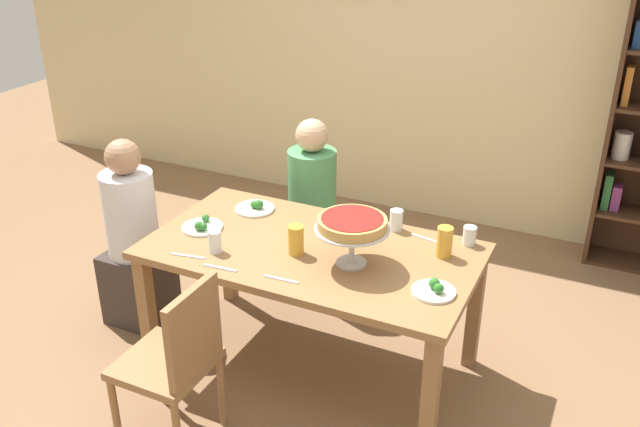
# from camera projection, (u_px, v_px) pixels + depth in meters

# --- Properties ---
(ground_plane) EXTENTS (12.00, 12.00, 0.00)m
(ground_plane) POSITION_uv_depth(u_px,v_px,m) (312.00, 365.00, 3.80)
(ground_plane) COLOR #846042
(rear_partition) EXTENTS (8.00, 0.12, 2.80)m
(rear_partition) POSITION_uv_depth(u_px,v_px,m) (445.00, 37.00, 4.98)
(rear_partition) COLOR beige
(rear_partition) RESTS_ON ground_plane
(dining_table) EXTENTS (1.67, 0.91, 0.74)m
(dining_table) POSITION_uv_depth(u_px,v_px,m) (312.00, 263.00, 3.52)
(dining_table) COLOR olive
(dining_table) RESTS_ON ground_plane
(diner_head_west) EXTENTS (0.34, 0.34, 1.15)m
(diner_head_west) POSITION_uv_depth(u_px,v_px,m) (135.00, 246.00, 4.02)
(diner_head_west) COLOR #382D28
(diner_head_west) RESTS_ON ground_plane
(diner_far_left) EXTENTS (0.34, 0.34, 1.15)m
(diner_far_left) POSITION_uv_depth(u_px,v_px,m) (312.00, 219.00, 4.34)
(diner_far_left) COLOR #382D28
(diner_far_left) RESTS_ON ground_plane
(chair_near_left) EXTENTS (0.40, 0.40, 0.87)m
(chair_near_left) POSITION_uv_depth(u_px,v_px,m) (177.00, 358.00, 3.08)
(chair_near_left) COLOR olive
(chair_near_left) RESTS_ON ground_plane
(deep_dish_pizza_stand) EXTENTS (0.36, 0.36, 0.25)m
(deep_dish_pizza_stand) POSITION_uv_depth(u_px,v_px,m) (352.00, 226.00, 3.25)
(deep_dish_pizza_stand) COLOR silver
(deep_dish_pizza_stand) RESTS_ON dining_table
(salad_plate_near_diner) EXTENTS (0.22, 0.22, 0.07)m
(salad_plate_near_diner) POSITION_uv_depth(u_px,v_px,m) (255.00, 208.00, 3.88)
(salad_plate_near_diner) COLOR white
(salad_plate_near_diner) RESTS_ON dining_table
(salad_plate_far_diner) EXTENTS (0.20, 0.20, 0.07)m
(salad_plate_far_diner) POSITION_uv_depth(u_px,v_px,m) (434.00, 290.00, 3.09)
(salad_plate_far_diner) COLOR white
(salad_plate_far_diner) RESTS_ON dining_table
(salad_plate_spare) EXTENTS (0.22, 0.22, 0.06)m
(salad_plate_spare) POSITION_uv_depth(u_px,v_px,m) (202.00, 226.00, 3.66)
(salad_plate_spare) COLOR white
(salad_plate_spare) RESTS_ON dining_table
(beer_glass_amber_tall) EXTENTS (0.08, 0.08, 0.16)m
(beer_glass_amber_tall) POSITION_uv_depth(u_px,v_px,m) (444.00, 242.00, 3.37)
(beer_glass_amber_tall) COLOR gold
(beer_glass_amber_tall) RESTS_ON dining_table
(beer_glass_amber_short) EXTENTS (0.08, 0.08, 0.15)m
(beer_glass_amber_short) POSITION_uv_depth(u_px,v_px,m) (296.00, 240.00, 3.40)
(beer_glass_amber_short) COLOR gold
(beer_glass_amber_short) RESTS_ON dining_table
(water_glass_clear_near) EXTENTS (0.07, 0.07, 0.11)m
(water_glass_clear_near) POSITION_uv_depth(u_px,v_px,m) (396.00, 220.00, 3.64)
(water_glass_clear_near) COLOR white
(water_glass_clear_near) RESTS_ON dining_table
(water_glass_clear_far) EXTENTS (0.07, 0.07, 0.10)m
(water_glass_clear_far) POSITION_uv_depth(u_px,v_px,m) (470.00, 236.00, 3.49)
(water_glass_clear_far) COLOR white
(water_glass_clear_far) RESTS_ON dining_table
(water_glass_clear_spare) EXTENTS (0.07, 0.07, 0.11)m
(water_glass_clear_spare) POSITION_uv_depth(u_px,v_px,m) (215.00, 242.00, 3.42)
(water_glass_clear_spare) COLOR white
(water_glass_clear_spare) RESTS_ON dining_table
(cutlery_fork_near) EXTENTS (0.18, 0.03, 0.00)m
(cutlery_fork_near) POSITION_uv_depth(u_px,v_px,m) (220.00, 268.00, 3.29)
(cutlery_fork_near) COLOR silver
(cutlery_fork_near) RESTS_ON dining_table
(cutlery_knife_near) EXTENTS (0.18, 0.07, 0.00)m
(cutlery_knife_near) POSITION_uv_depth(u_px,v_px,m) (333.00, 220.00, 3.77)
(cutlery_knife_near) COLOR silver
(cutlery_knife_near) RESTS_ON dining_table
(cutlery_fork_far) EXTENTS (0.18, 0.05, 0.00)m
(cutlery_fork_far) POSITION_uv_depth(u_px,v_px,m) (188.00, 256.00, 3.40)
(cutlery_fork_far) COLOR silver
(cutlery_fork_far) RESTS_ON dining_table
(cutlery_knife_far) EXTENTS (0.18, 0.02, 0.00)m
(cutlery_knife_far) POSITION_uv_depth(u_px,v_px,m) (281.00, 279.00, 3.20)
(cutlery_knife_far) COLOR silver
(cutlery_knife_far) RESTS_ON dining_table
(cutlery_spare_fork) EXTENTS (0.18, 0.05, 0.00)m
(cutlery_spare_fork) POSITION_uv_depth(u_px,v_px,m) (426.00, 239.00, 3.57)
(cutlery_spare_fork) COLOR silver
(cutlery_spare_fork) RESTS_ON dining_table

